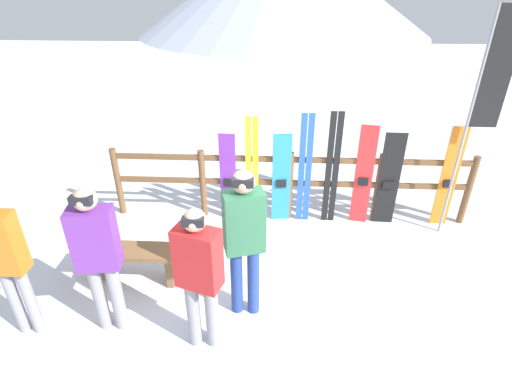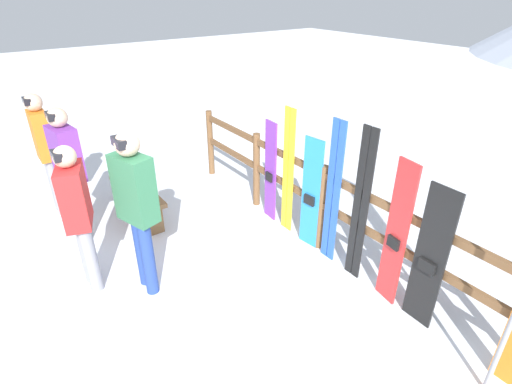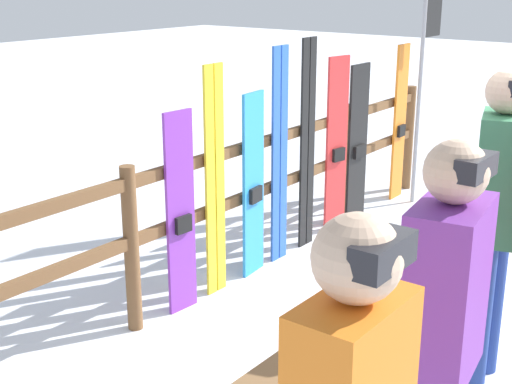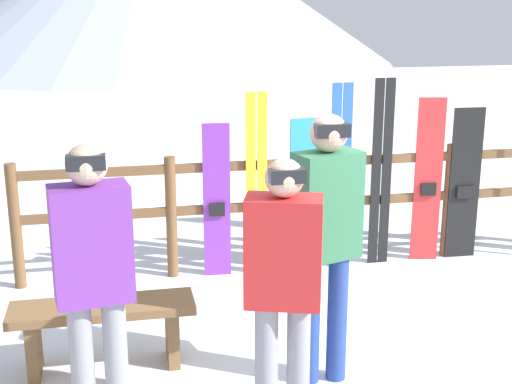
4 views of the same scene
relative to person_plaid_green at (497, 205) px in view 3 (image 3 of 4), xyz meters
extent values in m
plane|color=white|center=(0.53, 0.20, -1.07)|extent=(40.00, 40.00, 0.00)
cylinder|color=brown|center=(-0.82, 2.05, -0.51)|extent=(0.10, 0.10, 1.13)
cylinder|color=brown|center=(0.53, 2.05, -0.51)|extent=(0.10, 0.10, 1.13)
cylinder|color=brown|center=(1.89, 2.05, -0.51)|extent=(0.10, 0.10, 1.13)
cylinder|color=brown|center=(3.24, 2.05, -0.51)|extent=(0.10, 0.10, 1.13)
cube|color=brown|center=(0.53, 2.05, -0.45)|extent=(5.42, 0.05, 0.08)
cube|color=brown|center=(0.53, 2.05, -0.05)|extent=(5.42, 0.05, 0.08)
sphere|color=#D8B293|center=(-2.33, -0.42, 0.56)|extent=(0.23, 0.23, 0.23)
cube|color=black|center=(-2.33, -0.49, 0.59)|extent=(0.21, 0.08, 0.08)
cylinder|color=navy|center=(-0.09, 0.00, -0.63)|extent=(0.13, 0.13, 0.88)
cylinder|color=navy|center=(0.09, 0.00, -0.63)|extent=(0.13, 0.13, 0.88)
cube|color=#33724C|center=(0.00, 0.00, 0.16)|extent=(0.47, 0.34, 0.69)
sphere|color=#D8B293|center=(0.00, 0.00, 0.62)|extent=(0.24, 0.24, 0.24)
cube|color=#723399|center=(-1.45, -0.31, 0.11)|extent=(0.46, 0.30, 0.67)
sphere|color=#D8B293|center=(-1.45, -0.31, 0.56)|extent=(0.23, 0.23, 0.23)
cube|color=black|center=(-1.45, -0.38, 0.59)|extent=(0.21, 0.08, 0.08)
cube|color=purple|center=(-0.41, 2.00, -0.36)|extent=(0.25, 0.04, 1.42)
cube|color=black|center=(-0.41, 1.97, -0.43)|extent=(0.14, 0.04, 0.12)
cube|color=yellow|center=(-0.10, 2.00, -0.22)|extent=(0.09, 0.02, 1.69)
cube|color=yellow|center=(0.01, 2.00, -0.22)|extent=(0.09, 0.02, 1.69)
cube|color=#288CE0|center=(0.40, 2.00, -0.35)|extent=(0.28, 0.06, 1.44)
cube|color=black|center=(0.40, 1.97, -0.42)|extent=(0.16, 0.05, 0.12)
cube|color=blue|center=(0.70, 2.00, -0.19)|extent=(0.09, 0.02, 1.75)
cube|color=blue|center=(0.80, 2.00, -0.19)|extent=(0.09, 0.02, 1.75)
cube|color=black|center=(1.10, 2.00, -0.18)|extent=(0.09, 0.02, 1.79)
cube|color=black|center=(1.21, 2.00, -0.18)|extent=(0.09, 0.02, 1.79)
cube|color=red|center=(1.63, 2.00, -0.27)|extent=(0.26, 0.07, 1.59)
cube|color=black|center=(1.63, 1.97, -0.35)|extent=(0.15, 0.05, 0.12)
cube|color=black|center=(2.01, 2.00, -0.32)|extent=(0.31, 0.03, 1.49)
cube|color=black|center=(2.01, 1.97, -0.40)|extent=(0.17, 0.03, 0.12)
cube|color=orange|center=(2.88, 2.00, -0.27)|extent=(0.24, 0.03, 1.60)
cube|color=black|center=(2.88, 1.97, -0.35)|extent=(0.13, 0.03, 0.12)
cylinder|color=#99999E|center=(2.83, 1.78, 0.51)|extent=(0.04, 0.04, 3.17)
camera|label=1|loc=(0.31, -3.42, 2.41)|focal=28.00mm
camera|label=2|loc=(3.49, -1.03, 1.95)|focal=28.00mm
camera|label=3|loc=(-3.75, -1.20, 1.23)|focal=50.00mm
camera|label=4|loc=(-1.30, -4.13, 1.44)|focal=50.00mm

